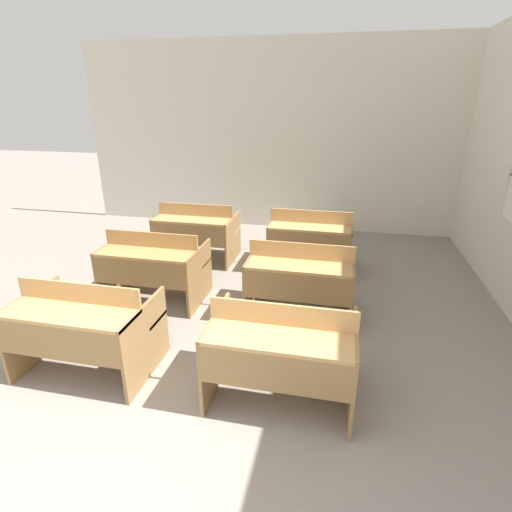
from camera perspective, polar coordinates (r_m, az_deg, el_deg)
wall_back at (r=7.27m, az=1.35°, el=16.52°), size 6.65×0.06×3.17m
bench_front_left at (r=3.71m, az=-23.31°, el=-9.06°), size 1.10×0.78×0.84m
bench_front_right at (r=3.12m, az=3.67°, el=-13.25°), size 1.10×0.78×0.84m
bench_second_left at (r=4.74m, az=-14.40°, el=-1.24°), size 1.10×0.78×0.84m
bench_second_right at (r=4.29m, az=6.34°, el=-3.13°), size 1.10×0.78×0.84m
bench_third_left at (r=5.86m, az=-8.50°, el=3.62°), size 1.10×0.78×0.84m
bench_third_right at (r=5.52m, az=7.77°, el=2.52°), size 1.10×0.78×0.84m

